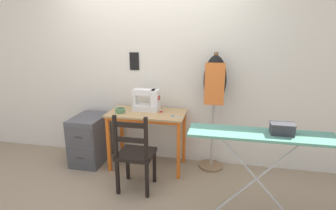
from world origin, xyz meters
TOP-DOWN VIEW (x-y plane):
  - ground_plane at (0.00, 0.00)m, footprint 14.00×14.00m
  - wall_back at (-0.00, 0.59)m, footprint 10.00×0.06m
  - sewing_table at (0.00, 0.25)m, footprint 0.99×0.53m
  - sewing_machine at (-0.01, 0.34)m, footprint 0.35×0.18m
  - fabric_bowl at (-0.33, 0.18)m, footprint 0.13×0.13m
  - scissors at (0.38, 0.16)m, footprint 0.14×0.08m
  - thread_spool_near_machine at (0.18, 0.28)m, footprint 0.04×0.04m
  - wooden_chair at (0.02, -0.29)m, footprint 0.40×0.38m
  - filing_cabinet at (-0.83, 0.24)m, footprint 0.40×0.58m
  - dress_form at (0.84, 0.41)m, footprint 0.32×0.32m
  - ironing_board at (1.29, -0.54)m, footprint 1.28×0.32m
  - storage_box at (1.47, -0.52)m, footprint 0.20×0.13m

SIDE VIEW (x-z plane):
  - ground_plane at x=0.00m, z-range 0.00..0.00m
  - filing_cabinet at x=-0.83m, z-range 0.00..0.66m
  - wooden_chair at x=0.02m, z-range -0.03..0.90m
  - sewing_table at x=0.00m, z-range 0.27..1.04m
  - scissors at x=0.38m, z-range 0.77..0.77m
  - thread_spool_near_machine at x=0.18m, z-range 0.77..0.80m
  - fabric_bowl at x=-0.33m, z-range 0.77..0.83m
  - ironing_board at x=1.29m, z-range 0.39..1.29m
  - sewing_machine at x=-0.01m, z-range 0.75..1.06m
  - storage_box at x=1.47m, z-range 0.89..0.99m
  - dress_form at x=0.84m, z-range 0.32..1.86m
  - wall_back at x=0.00m, z-range 0.00..2.55m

